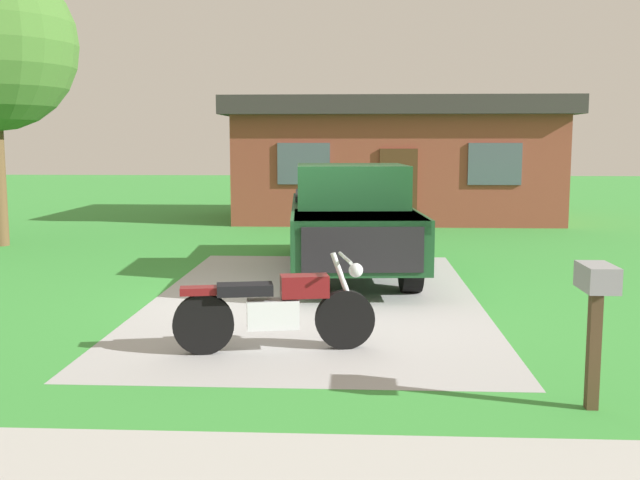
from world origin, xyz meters
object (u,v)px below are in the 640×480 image
object	(u,v)px
motorcycle	(277,309)
neighbor_house	(394,158)
mailbox	(596,297)
pickup_truck	(349,218)

from	to	relation	value
motorcycle	neighbor_house	bearing A→B (deg)	82.37
motorcycle	neighbor_house	distance (m)	14.68
mailbox	neighbor_house	world-z (taller)	neighbor_house
neighbor_house	pickup_truck	bearing A→B (deg)	-97.38
mailbox	neighbor_house	xyz separation A→B (m)	(-0.96, 16.13, 0.81)
motorcycle	mailbox	size ratio (longest dim) A/B	1.74
motorcycle	pickup_truck	size ratio (longest dim) A/B	0.38
pickup_truck	neighbor_house	world-z (taller)	neighbor_house
motorcycle	neighbor_house	world-z (taller)	neighbor_house
motorcycle	pickup_truck	distance (m)	5.20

